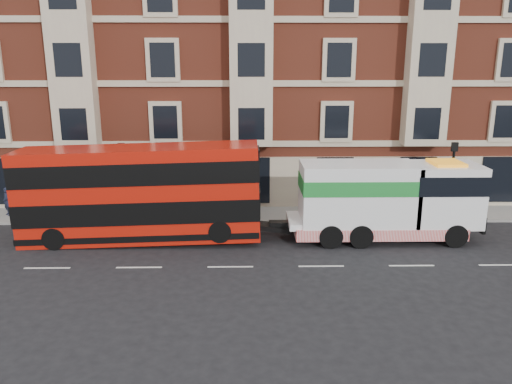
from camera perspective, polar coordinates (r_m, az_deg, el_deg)
ground at (r=22.14m, az=-2.95°, el=-8.55°), size 120.00×120.00×0.00m
sidewalk at (r=29.16m, az=-2.46°, el=-2.58°), size 90.00×3.00×0.15m
victorian_terrace at (r=35.35m, az=-1.49°, el=16.87°), size 45.00×12.00×20.40m
lamp_post_west at (r=28.04m, az=-14.94°, el=1.74°), size 0.35×0.15×4.35m
lamp_post_east at (r=29.43m, az=21.47°, el=1.80°), size 0.35×0.15×4.35m
double_decker_bus at (r=25.14m, az=-13.12°, el=-0.01°), size 11.72×2.69×4.74m
tow_truck at (r=25.59m, az=14.37°, el=-0.84°), size 9.39×2.77×3.91m
pedestrian at (r=31.89m, az=-26.58°, el=-0.98°), size 0.71×0.69×1.63m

